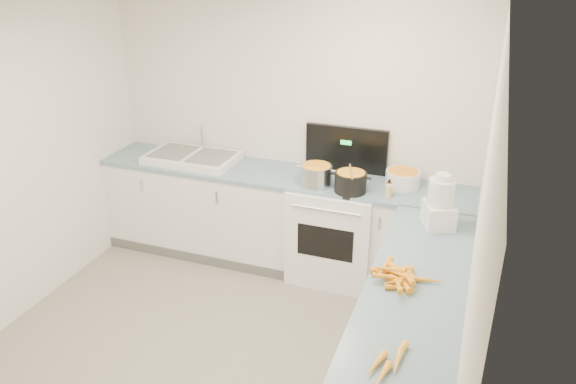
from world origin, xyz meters
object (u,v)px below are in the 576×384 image
(steel_pot, at_px, (316,176))
(mixing_bowl, at_px, (403,179))
(extract_bottle, at_px, (389,189))
(stove, at_px, (335,228))
(sink, at_px, (192,157))
(black_pot, at_px, (350,183))
(food_processor, at_px, (440,204))
(spice_jar, at_px, (389,192))

(steel_pot, distance_m, mixing_bowl, 0.75)
(extract_bottle, bearing_deg, stove, 163.02)
(stove, xyz_separation_m, sink, (-1.45, 0.02, 0.50))
(black_pot, height_order, food_processor, food_processor)
(black_pot, distance_m, mixing_bowl, 0.48)
(sink, xyz_separation_m, black_pot, (1.61, -0.18, 0.04))
(steel_pot, bearing_deg, mixing_bowl, 18.77)
(extract_bottle, bearing_deg, food_processor, -42.43)
(sink, distance_m, steel_pot, 1.31)
(stove, bearing_deg, food_processor, -30.84)
(black_pot, xyz_separation_m, spice_jar, (0.33, -0.00, -0.03))
(mixing_bowl, bearing_deg, food_processor, -60.68)
(extract_bottle, height_order, food_processor, food_processor)
(spice_jar, bearing_deg, mixing_bowl, 76.18)
(mixing_bowl, height_order, extract_bottle, mixing_bowl)
(stove, xyz_separation_m, spice_jar, (0.49, -0.17, 0.52))
(food_processor, bearing_deg, mixing_bowl, 119.32)
(black_pot, bearing_deg, steel_pot, 174.34)
(black_pot, xyz_separation_m, extract_bottle, (0.32, 0.02, -0.01))
(food_processor, bearing_deg, steel_pot, 158.78)
(black_pot, bearing_deg, mixing_bowl, 34.44)
(spice_jar, bearing_deg, extract_bottle, 105.39)
(spice_jar, bearing_deg, sink, 174.58)
(spice_jar, bearing_deg, black_pot, 179.43)
(steel_pot, height_order, food_processor, food_processor)
(mixing_bowl, relative_size, spice_jar, 2.90)
(black_pot, relative_size, extract_bottle, 2.17)
(stove, distance_m, mixing_bowl, 0.78)
(mixing_bowl, bearing_deg, stove, -169.12)
(mixing_bowl, xyz_separation_m, extract_bottle, (-0.07, -0.25, -0.01))
(stove, relative_size, food_processor, 3.26)
(stove, bearing_deg, steel_pot, -138.74)
(steel_pot, height_order, spice_jar, steel_pot)
(black_pot, bearing_deg, food_processor, -26.84)
(sink, relative_size, spice_jar, 8.38)
(steel_pot, relative_size, extract_bottle, 2.23)
(stove, distance_m, steel_pot, 0.58)
(black_pot, height_order, mixing_bowl, black_pot)
(extract_bottle, relative_size, food_processor, 0.30)
(mixing_bowl, relative_size, extract_bottle, 2.38)
(extract_bottle, relative_size, spice_jar, 1.22)
(black_pot, height_order, spice_jar, black_pot)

